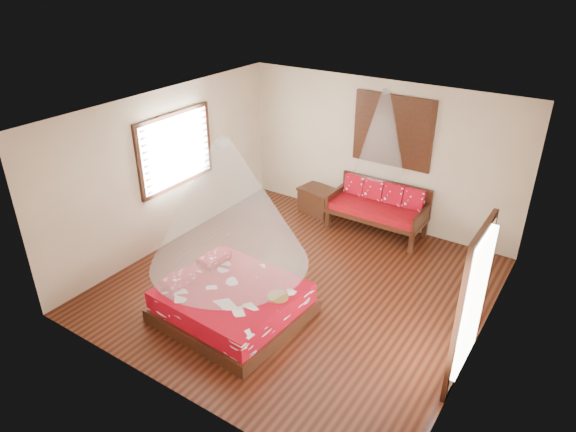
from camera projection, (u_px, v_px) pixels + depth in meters
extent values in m
cube|color=black|center=(299.00, 285.00, 8.28)|extent=(5.50, 5.50, 0.02)
cube|color=silver|center=(301.00, 115.00, 7.00)|extent=(5.50, 5.50, 0.02)
cube|color=#C0A88D|center=(168.00, 169.00, 9.00)|extent=(0.02, 5.50, 2.80)
cube|color=#C0A88D|center=(490.00, 262.00, 6.28)|extent=(0.02, 5.50, 2.80)
cube|color=#C0A88D|center=(378.00, 154.00, 9.69)|extent=(5.50, 0.02, 2.80)
cube|color=#C0A88D|center=(165.00, 300.00, 5.59)|extent=(5.50, 0.02, 2.80)
cube|color=black|center=(233.00, 311.00, 7.52)|extent=(2.03, 1.86, 0.20)
cube|color=#9B0516|center=(232.00, 297.00, 7.41)|extent=(1.92, 1.75, 0.30)
cube|color=#9B0516|center=(179.00, 280.00, 7.42)|extent=(0.30, 0.52, 0.13)
cube|color=#9B0516|center=(214.00, 258.00, 7.94)|extent=(0.30, 0.52, 0.13)
cube|color=black|center=(328.00, 218.00, 9.92)|extent=(0.08, 0.08, 0.42)
cube|color=black|center=(411.00, 242.00, 9.09)|extent=(0.08, 0.08, 0.42)
cube|color=black|center=(345.00, 205.00, 10.43)|extent=(0.08, 0.08, 0.42)
cube|color=black|center=(425.00, 227.00, 9.60)|extent=(0.08, 0.08, 0.42)
cube|color=black|center=(376.00, 214.00, 9.68)|extent=(1.82, 0.81, 0.08)
cube|color=maroon|center=(377.00, 209.00, 9.63)|extent=(1.76, 0.75, 0.14)
cube|color=black|center=(386.00, 194.00, 9.82)|extent=(1.82, 0.06, 0.55)
cube|color=black|center=(336.00, 196.00, 10.04)|extent=(0.06, 0.81, 0.30)
cube|color=black|center=(422.00, 218.00, 9.18)|extent=(0.06, 0.81, 0.30)
cube|color=#9B0516|center=(355.00, 185.00, 9.99)|extent=(0.38, 0.20, 0.40)
cube|color=#9B0516|center=(374.00, 189.00, 9.79)|extent=(0.38, 0.20, 0.40)
cube|color=#9B0516|center=(393.00, 194.00, 9.60)|extent=(0.38, 0.20, 0.40)
cube|color=#9B0516|center=(414.00, 199.00, 9.40)|extent=(0.38, 0.20, 0.40)
cube|color=black|center=(318.00, 201.00, 10.53)|extent=(0.78, 0.61, 0.46)
cube|color=black|center=(319.00, 190.00, 10.41)|extent=(0.83, 0.66, 0.05)
cube|color=black|center=(393.00, 131.00, 9.30)|extent=(1.52, 0.06, 1.32)
cube|color=black|center=(393.00, 131.00, 9.29)|extent=(1.35, 0.04, 1.10)
cube|color=black|center=(176.00, 150.00, 8.99)|extent=(0.08, 1.74, 1.34)
cube|color=silver|center=(177.00, 150.00, 8.97)|extent=(0.04, 1.54, 1.10)
cube|color=black|center=(468.00, 309.00, 6.02)|extent=(0.08, 1.02, 2.16)
cube|color=white|center=(468.00, 302.00, 5.98)|extent=(0.03, 0.82, 1.70)
cylinder|color=brown|center=(278.00, 297.00, 7.13)|extent=(0.30, 0.30, 0.03)
cone|color=white|center=(226.00, 203.00, 6.72)|extent=(2.19, 2.19, 1.80)
cone|color=white|center=(382.00, 132.00, 8.91)|extent=(0.87, 0.87, 1.50)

